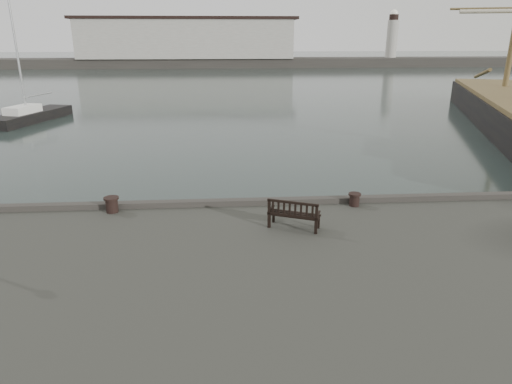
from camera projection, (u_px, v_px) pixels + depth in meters
ground at (238, 247)px, 15.28m from camera, size 400.00×400.00×0.00m
breakwater at (203, 47)px, 100.36m from camera, size 140.00×9.50×12.20m
bench at (294, 219)px, 12.78m from camera, size 1.52×1.02×0.83m
bollard_left at (112, 205)px, 13.96m from camera, size 0.61×0.61×0.48m
bollard_right at (354, 200)px, 14.49m from camera, size 0.44×0.44×0.42m
yacht_d at (31, 119)px, 37.56m from camera, size 4.46×8.57×10.61m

